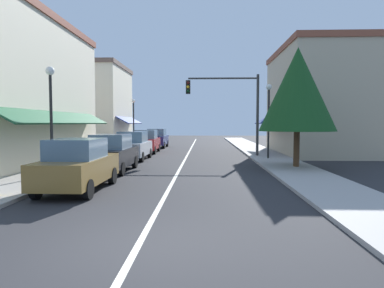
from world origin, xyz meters
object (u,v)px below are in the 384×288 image
object	(u,v)px
parked_car_third_left	(133,146)
parked_car_distant_left	(157,138)
parked_car_second_left	(112,153)
tree_right_near	(298,89)
traffic_signal_mast_arm	(232,101)
parked_car_nearest_left	(78,165)
parked_car_far_left	(146,142)
street_lamp_right_mid	(269,109)
street_lamp_left_far	(134,115)
street_lamp_left_near	(51,103)

from	to	relation	value
parked_car_third_left	parked_car_distant_left	bearing A→B (deg)	90.64
parked_car_second_left	tree_right_near	distance (m)	9.60
traffic_signal_mast_arm	tree_right_near	size ratio (longest dim) A/B	0.92
parked_car_nearest_left	parked_car_distant_left	world-z (taller)	same
parked_car_far_left	street_lamp_right_mid	size ratio (longest dim) A/B	0.88
traffic_signal_mast_arm	street_lamp_left_far	bearing A→B (deg)	137.97
street_lamp_left_near	street_lamp_left_far	world-z (taller)	street_lamp_left_near
parked_car_second_left	street_lamp_left_near	distance (m)	3.59
parked_car_third_left	parked_car_distant_left	xyz separation A→B (m)	(-0.00, 10.85, 0.00)
parked_car_second_left	parked_car_third_left	xyz separation A→B (m)	(-0.08, 5.26, 0.00)
parked_car_third_left	parked_car_nearest_left	bearing A→B (deg)	-88.30
parked_car_second_left	parked_car_far_left	world-z (taller)	same
parked_car_distant_left	street_lamp_right_mid	xyz separation A→B (m)	(8.42, -10.62, 2.29)
parked_car_nearest_left	tree_right_near	xyz separation A→B (m)	(8.88, 6.00, 3.08)
parked_car_second_left	parked_car_third_left	size ratio (longest dim) A/B	1.00
traffic_signal_mast_arm	parked_car_far_left	bearing A→B (deg)	154.24
traffic_signal_mast_arm	street_lamp_left_far	size ratio (longest dim) A/B	1.25
tree_right_near	parked_car_nearest_left	bearing A→B (deg)	-145.97
street_lamp_left_near	street_lamp_left_far	distance (m)	16.67
parked_car_second_left	parked_car_far_left	xyz separation A→B (m)	(-0.13, 10.37, 0.00)
street_lamp_left_near	parked_car_far_left	bearing A→B (deg)	81.42
parked_car_third_left	traffic_signal_mast_arm	bearing A→B (deg)	18.48
street_lamp_left_near	street_lamp_left_far	size ratio (longest dim) A/B	1.04
parked_car_nearest_left	parked_car_second_left	world-z (taller)	same
street_lamp_left_near	street_lamp_right_mid	xyz separation A→B (m)	(10.33, 7.45, 0.04)
parked_car_distant_left	tree_right_near	bearing A→B (deg)	-58.01
parked_car_far_left	tree_right_near	xyz separation A→B (m)	(9.12, -9.02, 3.08)
parked_car_third_left	tree_right_near	size ratio (longest dim) A/B	0.68
parked_car_distant_left	traffic_signal_mast_arm	bearing A→B (deg)	-53.93
traffic_signal_mast_arm	parked_car_distant_left	bearing A→B (deg)	125.65
parked_car_nearest_left	parked_car_far_left	size ratio (longest dim) A/B	1.00
parked_car_second_left	parked_car_distant_left	size ratio (longest dim) A/B	1.00
parked_car_nearest_left	parked_car_far_left	xyz separation A→B (m)	(-0.23, 15.02, 0.00)
parked_car_second_left	parked_car_distant_left	bearing A→B (deg)	90.88
parked_car_nearest_left	tree_right_near	size ratio (longest dim) A/B	0.68
parked_car_third_left	street_lamp_left_far	bearing A→B (deg)	102.07
parked_car_third_left	traffic_signal_mast_arm	size ratio (longest dim) A/B	0.74
street_lamp_left_near	street_lamp_left_far	bearing A→B (deg)	90.03
parked_car_nearest_left	parked_car_distant_left	bearing A→B (deg)	90.83
street_lamp_left_near	tree_right_near	size ratio (longest dim) A/B	0.76
traffic_signal_mast_arm	tree_right_near	bearing A→B (deg)	-65.18
street_lamp_left_near	tree_right_near	xyz separation A→B (m)	(10.98, 3.30, 0.83)
street_lamp_right_mid	traffic_signal_mast_arm	bearing A→B (deg)	139.31
street_lamp_left_near	parked_car_third_left	bearing A→B (deg)	75.20
parked_car_second_left	parked_car_far_left	distance (m)	10.37
parked_car_third_left	street_lamp_left_near	xyz separation A→B (m)	(-1.91, -7.22, 2.25)
traffic_signal_mast_arm	street_lamp_left_far	xyz separation A→B (m)	(-8.23, 7.42, -0.76)
parked_car_second_left	street_lamp_right_mid	distance (m)	10.24
parked_car_nearest_left	tree_right_near	world-z (taller)	tree_right_near
parked_car_far_left	traffic_signal_mast_arm	world-z (taller)	traffic_signal_mast_arm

